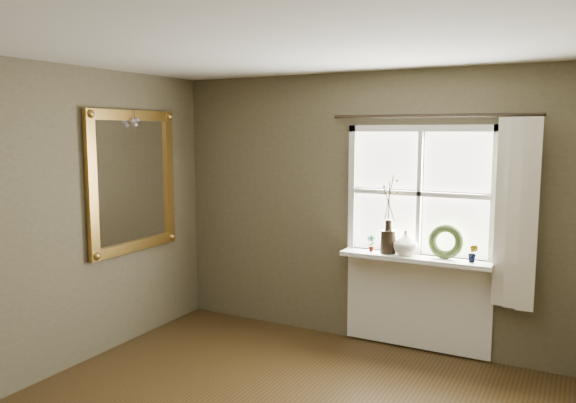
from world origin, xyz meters
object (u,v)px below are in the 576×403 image
(wreath, at_px, (445,245))
(dark_jug, at_px, (388,242))
(gilt_mirror, at_px, (133,181))
(cream_vase, at_px, (406,243))

(wreath, bearing_deg, dark_jug, -172.62)
(wreath, bearing_deg, gilt_mirror, -158.52)
(cream_vase, bearing_deg, dark_jug, 180.00)
(dark_jug, relative_size, wreath, 0.70)
(dark_jug, height_order, cream_vase, cream_vase)
(dark_jug, xyz_separation_m, gilt_mirror, (-2.26, -0.89, 0.54))
(wreath, xyz_separation_m, gilt_mirror, (-2.78, -0.93, 0.53))
(cream_vase, relative_size, wreath, 0.74)
(dark_jug, relative_size, cream_vase, 0.95)
(dark_jug, distance_m, wreath, 0.52)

